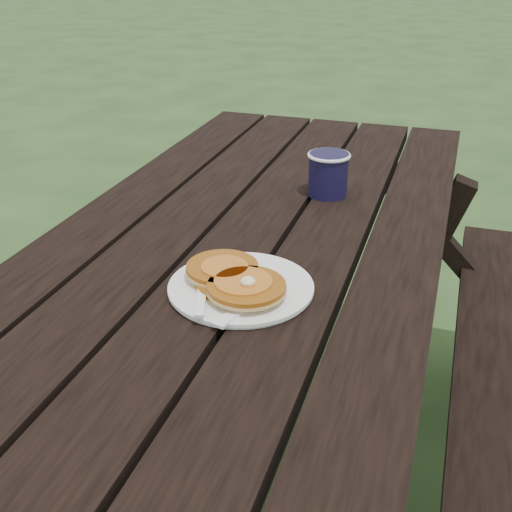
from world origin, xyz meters
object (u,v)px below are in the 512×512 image
(picnic_table, at_px, (243,396))
(pancake_stack, at_px, (235,280))
(plate, at_px, (241,288))
(coffee_cup, at_px, (328,172))

(picnic_table, height_order, pancake_stack, pancake_stack)
(plate, relative_size, coffee_cup, 2.43)
(picnic_table, distance_m, plate, 0.43)
(plate, distance_m, coffee_cup, 0.47)
(pancake_stack, distance_m, coffee_cup, 0.48)
(picnic_table, bearing_deg, coffee_cup, 68.79)
(picnic_table, xyz_separation_m, plate, (0.07, -0.19, 0.39))
(pancake_stack, bearing_deg, plate, 56.68)
(plate, height_order, coffee_cup, coffee_cup)
(picnic_table, relative_size, coffee_cup, 18.72)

